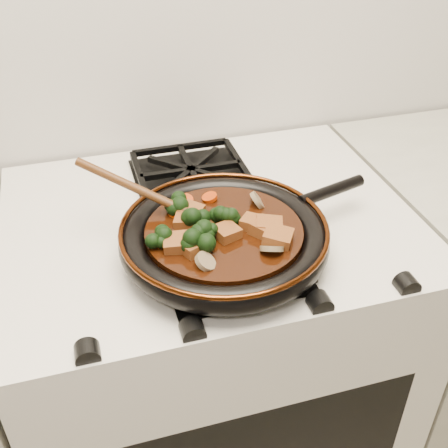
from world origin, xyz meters
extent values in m
cube|color=silver|center=(0.00, 1.69, 0.45)|extent=(0.76, 0.60, 0.90)
cylinder|color=black|center=(-0.01, 1.57, 0.93)|extent=(0.32, 0.32, 0.01)
torus|color=black|center=(-0.01, 1.57, 0.94)|extent=(0.35, 0.35, 0.04)
torus|color=#461E0A|center=(-0.01, 1.57, 0.96)|extent=(0.35, 0.35, 0.01)
cylinder|color=black|center=(0.22, 1.63, 0.96)|extent=(0.14, 0.06, 0.02)
cylinder|color=black|center=(-0.01, 1.57, 0.95)|extent=(0.26, 0.26, 0.02)
cube|color=brown|center=(0.06, 1.54, 0.97)|extent=(0.05, 0.05, 0.03)
cube|color=brown|center=(0.05, 1.54, 0.97)|extent=(0.06, 0.05, 0.03)
cube|color=brown|center=(-0.07, 1.52, 0.97)|extent=(0.05, 0.05, 0.02)
cube|color=brown|center=(0.07, 1.51, 0.97)|extent=(0.06, 0.06, 0.03)
cube|color=brown|center=(-0.06, 1.59, 0.97)|extent=(0.05, 0.05, 0.03)
cube|color=brown|center=(-0.01, 1.55, 0.97)|extent=(0.05, 0.05, 0.02)
cube|color=brown|center=(0.04, 1.56, 0.97)|extent=(0.05, 0.05, 0.02)
cube|color=brown|center=(-0.05, 1.62, 0.97)|extent=(0.05, 0.05, 0.02)
cube|color=brown|center=(-0.09, 1.54, 0.97)|extent=(0.05, 0.05, 0.03)
cylinder|color=#A62D04|center=(-0.09, 1.54, 0.96)|extent=(0.03, 0.03, 0.02)
cylinder|color=#A62D04|center=(-0.07, 1.63, 0.96)|extent=(0.03, 0.03, 0.01)
cylinder|color=#A62D04|center=(-0.05, 1.66, 0.96)|extent=(0.03, 0.03, 0.01)
cylinder|color=#A62D04|center=(-0.01, 1.66, 0.96)|extent=(0.03, 0.03, 0.01)
cylinder|color=olive|center=(0.07, 1.62, 0.97)|extent=(0.03, 0.04, 0.03)
cylinder|color=olive|center=(-0.06, 1.49, 0.97)|extent=(0.04, 0.04, 0.03)
cylinder|color=olive|center=(0.05, 1.49, 0.97)|extent=(0.05, 0.05, 0.03)
ellipsoid|color=#4B2810|center=(-0.04, 1.60, 0.96)|extent=(0.07, 0.06, 0.02)
cylinder|color=#4B2810|center=(-0.13, 1.66, 1.00)|extent=(0.02, 0.02, 0.23)
camera|label=1|loc=(-0.22, 0.85, 1.50)|focal=45.00mm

